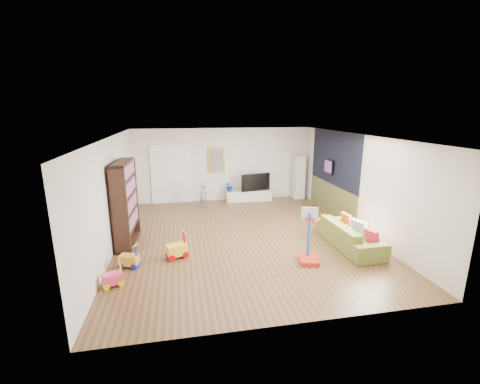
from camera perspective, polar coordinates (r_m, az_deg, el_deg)
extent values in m
cube|color=brown|center=(8.79, 0.50, -7.93)|extent=(6.50, 7.50, 0.00)
cube|color=white|center=(8.15, 0.54, 9.91)|extent=(6.50, 7.50, 0.00)
cube|color=silver|center=(11.99, -3.04, 4.84)|extent=(6.50, 0.00, 2.70)
cube|color=silver|center=(4.93, 9.27, -9.57)|extent=(6.50, 0.00, 2.70)
cube|color=silver|center=(8.37, -21.85, -0.39)|extent=(0.00, 7.50, 2.70)
cube|color=silver|center=(9.54, 20.03, 1.49)|extent=(0.00, 7.50, 2.70)
cube|color=black|center=(10.65, 16.38, 5.79)|extent=(0.01, 3.20, 1.70)
cube|color=brown|center=(10.92, 15.88, -1.22)|extent=(0.01, 3.20, 1.00)
cube|color=white|center=(11.90, -12.10, 3.00)|extent=(1.45, 0.06, 2.10)
cube|color=gold|center=(11.89, -4.22, 5.72)|extent=(0.62, 0.06, 0.92)
cube|color=#7F3F8C|center=(10.84, 15.48, 4.39)|extent=(0.04, 0.56, 0.46)
cube|color=silver|center=(12.11, 1.57, -0.63)|extent=(1.71, 0.49, 0.40)
cube|color=silver|center=(12.52, 10.39, 2.64)|extent=(0.40, 0.40, 1.67)
cube|color=#331D15|center=(8.54, -19.70, -1.93)|extent=(0.44, 1.47, 2.12)
imported|color=olive|center=(8.54, 18.87, -7.20)|extent=(0.88, 2.12, 0.61)
cube|color=red|center=(7.34, 12.31, -7.67)|extent=(0.54, 0.61, 1.24)
cube|color=gold|center=(7.63, -11.24, -9.31)|extent=(0.53, 0.43, 0.61)
cube|color=gold|center=(7.48, -19.16, -10.68)|extent=(0.46, 0.36, 0.53)
cube|color=#F53C6A|center=(6.87, -21.78, -13.42)|extent=(0.43, 0.35, 0.50)
imported|color=gray|center=(11.20, -6.57, -0.73)|extent=(0.35, 0.27, 0.86)
imported|color=black|center=(12.03, 2.60, 1.84)|extent=(1.15, 0.37, 0.66)
imported|color=#072D94|center=(11.90, -1.84, 1.05)|extent=(0.42, 0.39, 0.39)
cube|color=#C3223E|center=(8.09, 22.35, -7.40)|extent=(0.18, 0.38, 0.37)
cube|color=silver|center=(8.56, 20.43, -6.01)|extent=(0.23, 0.43, 0.42)
cube|color=#C74D1C|center=(9.06, 18.46, -4.73)|extent=(0.14, 0.37, 0.36)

